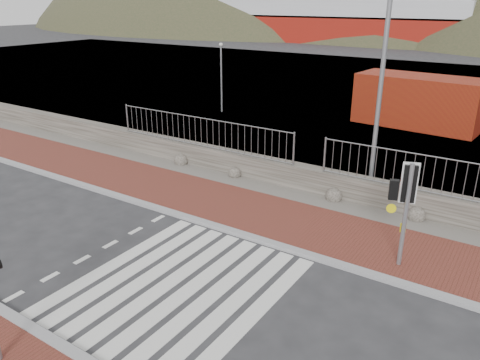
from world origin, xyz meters
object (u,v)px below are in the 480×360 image
Objects in this scene: ferry at (334,6)px; traffic_signal_far at (407,194)px; shipping_container at (418,101)px; streetlight at (389,49)px.

ferry is 70.34m from traffic_signal_far.
shipping_container is (-3.31, 15.18, -0.73)m from traffic_signal_far.
streetlight is 1.40× the size of shipping_container.
ferry is at bearing -85.32° from traffic_signal_far.
streetlight reaches higher than traffic_signal_far.
shipping_container is at bearing -62.42° from ferry.
ferry is 55.31m from shipping_container.
ferry reaches higher than shipping_container.
streetlight is at bearing -83.54° from traffic_signal_far.
ferry reaches higher than traffic_signal_far.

